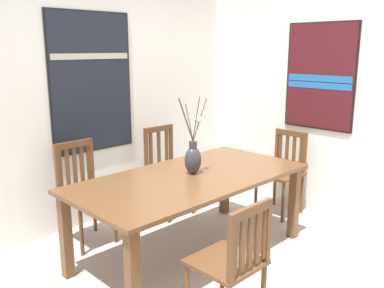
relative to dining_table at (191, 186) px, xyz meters
The scene contains 11 objects.
ground_plane 0.86m from the dining_table, 99.84° to the right, with size 6.40×6.40×0.03m, color #B2A89E.
wall_back 1.50m from the dining_table, 93.97° to the left, with size 6.40×0.12×2.70m, color silver.
wall_side 1.97m from the dining_table, 16.72° to the right, with size 0.12×6.40×2.70m, color silver.
dining_table is the anchor object (origin of this frame).
centerpiece_vase 0.25m from the dining_table, 27.76° to the left, with size 0.33×0.31×0.70m.
chair_0 1.05m from the dining_table, 119.29° to the right, with size 0.42×0.42×0.90m.
chair_1 1.06m from the dining_table, 60.45° to the left, with size 0.42×0.42×0.97m.
chair_2 1.45m from the dining_table, ahead, with size 0.42×0.42×0.92m.
chair_3 1.07m from the dining_table, 119.29° to the left, with size 0.42×0.42×0.97m.
painting_on_back_wall 1.52m from the dining_table, 97.36° to the left, with size 0.92×0.05×1.40m.
painting_on_side_wall 1.92m from the dining_table, ahead, with size 0.05×0.80×1.12m.
Camera 1 is at (-2.30, -1.91, 1.82)m, focal length 38.72 mm.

